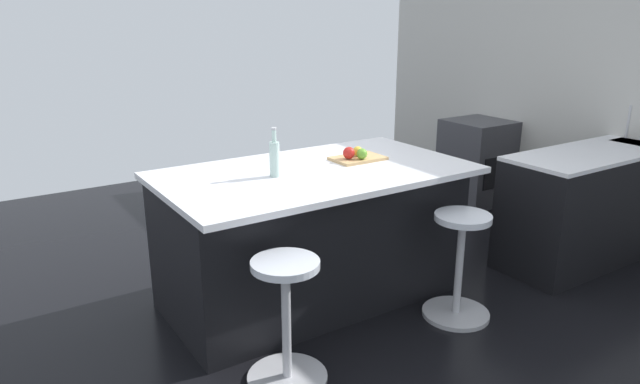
{
  "coord_description": "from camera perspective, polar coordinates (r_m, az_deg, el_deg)",
  "views": [
    {
      "loc": [
        2.06,
        3.03,
        1.92
      ],
      "look_at": [
        0.1,
        0.01,
        0.8
      ],
      "focal_mm": 32.24,
      "sensor_mm": 36.0,
      "label": 1
    }
  ],
  "objects": [
    {
      "name": "cutting_board",
      "position": [
        4.03,
        3.78,
        3.35
      ],
      "size": [
        0.36,
        0.24,
        0.02
      ],
      "primitive_type": "cube",
      "color": "tan",
      "rests_on": "kitchen_island"
    },
    {
      "name": "kitchen_island",
      "position": [
        3.95,
        -0.77,
        -4.12
      ],
      "size": [
        2.04,
        1.16,
        0.94
      ],
      "color": "black",
      "rests_on": "ground_plane"
    },
    {
      "name": "sink_cabinet",
      "position": [
        5.38,
        27.28,
        -0.43
      ],
      "size": [
        2.33,
        0.6,
        1.18
      ],
      "color": "black",
      "rests_on": "ground_plane"
    },
    {
      "name": "water_bottle",
      "position": [
        3.6,
        -4.54,
        3.44
      ],
      "size": [
        0.06,
        0.06,
        0.31
      ],
      "color": "silver",
      "rests_on": "kitchen_island"
    },
    {
      "name": "stool_middle",
      "position": [
        3.13,
        -3.36,
        -13.12
      ],
      "size": [
        0.44,
        0.44,
        0.71
      ],
      "color": "#B7B7BC",
      "rests_on": "ground_plane"
    },
    {
      "name": "interior_partition_left",
      "position": [
        5.78,
        25.55,
        10.57
      ],
      "size": [
        0.12,
        5.24,
        2.8
      ],
      "color": "beige",
      "rests_on": "ground_plane"
    },
    {
      "name": "oven_range",
      "position": [
        6.23,
        15.27,
        2.93
      ],
      "size": [
        0.6,
        0.61,
        0.87
      ],
      "color": "#38383D",
      "rests_on": "ground_plane"
    },
    {
      "name": "apple_red",
      "position": [
        3.96,
        2.89,
        3.89
      ],
      "size": [
        0.08,
        0.08,
        0.08
      ],
      "primitive_type": "sphere",
      "color": "red",
      "rests_on": "cutting_board"
    },
    {
      "name": "ground_plane",
      "position": [
        4.14,
        1.05,
        -10.3
      ],
      "size": [
        7.37,
        7.37,
        0.0
      ],
      "primitive_type": "plane",
      "color": "black"
    },
    {
      "name": "apple_green",
      "position": [
        3.97,
        4.18,
        3.8
      ],
      "size": [
        0.08,
        0.08,
        0.08
      ],
      "primitive_type": "sphere",
      "color": "#609E2D",
      "rests_on": "cutting_board"
    },
    {
      "name": "stool_by_window",
      "position": [
        3.85,
        13.63,
        -7.46
      ],
      "size": [
        0.44,
        0.44,
        0.71
      ],
      "color": "#B7B7BC",
      "rests_on": "ground_plane"
    },
    {
      "name": "apple_yellow",
      "position": [
        4.05,
        3.77,
        4.06
      ],
      "size": [
        0.07,
        0.07,
        0.07
      ],
      "primitive_type": "sphere",
      "color": "gold",
      "rests_on": "cutting_board"
    }
  ]
}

